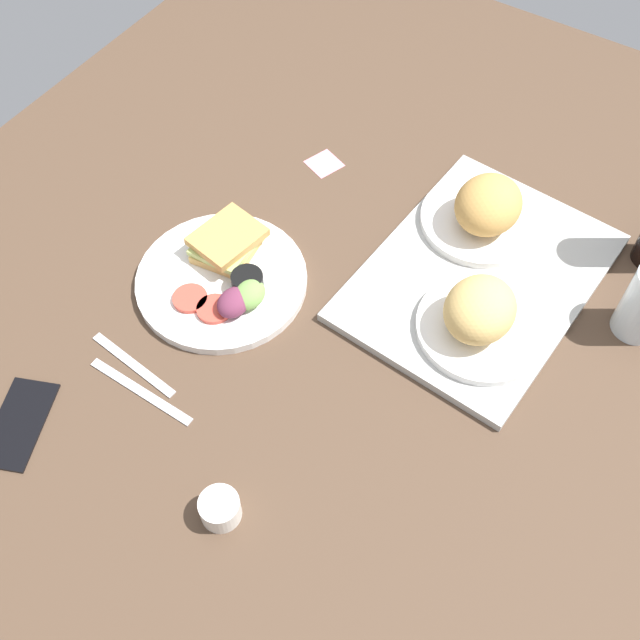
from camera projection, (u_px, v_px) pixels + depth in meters
The scene contains 10 objects.
ground_plane at pixel (311, 322), 123.32cm from camera, with size 190.00×150.00×3.00cm, color #4C3828.
serving_tray at pixel (479, 277), 125.72cm from camera, with size 45.00×33.00×1.60cm, color #B2B2AD.
bread_plate_near at pixel (485, 210), 127.64cm from camera, with size 20.40×20.40×9.97cm.
bread_plate_far at pixel (481, 316), 115.53cm from camera, with size 20.47×20.47×9.79cm.
plate_with_salad at pixel (226, 275), 124.72cm from camera, with size 28.11×28.11×5.40cm.
espresso_cup at pixel (220, 509), 101.96cm from camera, with size 5.60×5.60×4.00cm, color silver.
fork at pixel (133, 364), 116.80cm from camera, with size 17.00×1.40×0.50cm, color #B7B7BC.
knife at pixel (141, 391), 114.15cm from camera, with size 19.00×1.40×0.50cm, color #B7B7BC.
cell_phone at pixel (19, 423), 110.96cm from camera, with size 14.40×7.20×0.80cm, color black.
sticky_note at pixel (324, 163), 141.76cm from camera, with size 5.60×5.60×0.12cm, color pink.
Camera 1 is at (57.86, 38.74, 100.29)cm, focal length 42.84 mm.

